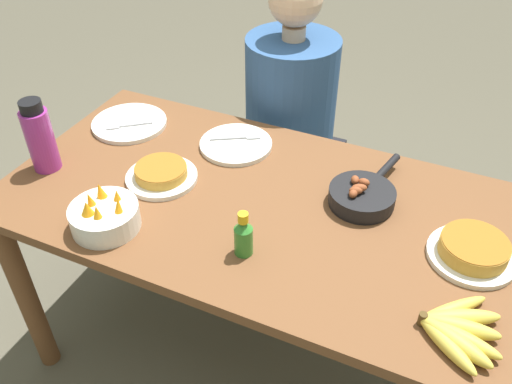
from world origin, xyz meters
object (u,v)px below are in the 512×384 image
at_px(frittata_plate_center, 161,174).
at_px(person_figure, 288,151).
at_px(frittata_plate_side, 473,250).
at_px(empty_plate_far_left, 236,144).
at_px(hot_sauce_bottle, 243,236).
at_px(empty_plate_near_front, 129,123).
at_px(skillet, 362,195).
at_px(fruit_bowl_mango, 104,216).
at_px(banana_bunch, 456,329).
at_px(water_bottle, 40,137).

height_order(frittata_plate_center, person_figure, person_figure).
distance_m(frittata_plate_side, empty_plate_far_left, 0.83).
bearing_deg(hot_sauce_bottle, empty_plate_near_front, 147.89).
xyz_separation_m(frittata_plate_center, frittata_plate_side, (0.93, 0.05, 0.01)).
bearing_deg(skillet, frittata_plate_side, -95.14).
bearing_deg(hot_sauce_bottle, empty_plate_far_left, 118.52).
height_order(frittata_plate_side, fruit_bowl_mango, fruit_bowl_mango).
bearing_deg(empty_plate_far_left, fruit_bowl_mango, -106.78).
bearing_deg(empty_plate_far_left, skillet, -13.60).
height_order(frittata_plate_center, empty_plate_near_front, frittata_plate_center).
distance_m(banana_bunch, fruit_bowl_mango, 0.95).
relative_size(frittata_plate_center, frittata_plate_side, 0.96).
bearing_deg(fruit_bowl_mango, skillet, 32.52).
bearing_deg(frittata_plate_center, water_bottle, -165.58).
distance_m(skillet, water_bottle, 1.01).
height_order(fruit_bowl_mango, person_figure, person_figure).
relative_size(empty_plate_far_left, person_figure, 0.20).
distance_m(hot_sauce_bottle, person_figure, 0.93).
bearing_deg(empty_plate_far_left, hot_sauce_bottle, -61.48).
height_order(empty_plate_far_left, water_bottle, water_bottle).
height_order(skillet, empty_plate_near_front, skillet).
height_order(banana_bunch, person_figure, person_figure).
relative_size(empty_plate_near_front, water_bottle, 1.11).
bearing_deg(person_figure, empty_plate_far_left, -95.76).
bearing_deg(frittata_plate_center, person_figure, 75.66).
xyz_separation_m(frittata_plate_side, empty_plate_near_front, (-1.21, 0.18, -0.02)).
height_order(frittata_plate_side, hot_sauce_bottle, hot_sauce_bottle).
distance_m(frittata_plate_side, empty_plate_near_front, 1.22).
height_order(empty_plate_near_front, fruit_bowl_mango, fruit_bowl_mango).
bearing_deg(frittata_plate_center, banana_bunch, -13.51).
height_order(frittata_plate_center, empty_plate_far_left, frittata_plate_center).
relative_size(frittata_plate_side, water_bottle, 0.97).
xyz_separation_m(banana_bunch, empty_plate_near_front, (-1.21, 0.45, -0.01)).
bearing_deg(empty_plate_far_left, banana_bunch, -31.36).
bearing_deg(water_bottle, frittata_plate_side, 6.30).
distance_m(frittata_plate_side, fruit_bowl_mango, 1.00).
height_order(frittata_plate_center, water_bottle, water_bottle).
bearing_deg(empty_plate_near_front, empty_plate_far_left, 5.15).
bearing_deg(person_figure, hot_sauce_bottle, -76.72).
relative_size(banana_bunch, fruit_bowl_mango, 1.32).
height_order(frittata_plate_side, water_bottle, water_bottle).
height_order(water_bottle, person_figure, person_figure).
bearing_deg(empty_plate_near_front, person_figure, 44.57).
distance_m(banana_bunch, frittata_plate_side, 0.27).
bearing_deg(frittata_plate_center, fruit_bowl_mango, -95.66).
bearing_deg(frittata_plate_side, hot_sauce_bottle, -157.50).
distance_m(empty_plate_far_left, fruit_bowl_mango, 0.54).
distance_m(banana_bunch, empty_plate_near_front, 1.29).
distance_m(empty_plate_far_left, water_bottle, 0.63).
relative_size(empty_plate_near_front, empty_plate_far_left, 1.08).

